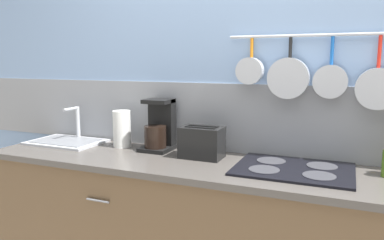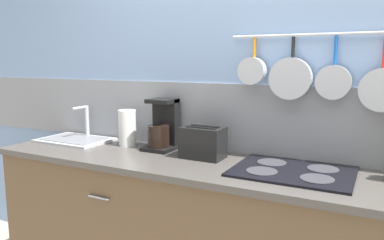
# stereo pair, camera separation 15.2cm
# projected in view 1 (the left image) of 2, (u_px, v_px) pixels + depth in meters

# --- Properties ---
(wall_back) EXTENTS (7.20, 0.15, 2.60)m
(wall_back) POSITION_uv_depth(u_px,v_px,m) (273.00, 89.00, 2.13)
(wall_back) COLOR #84A3CC
(wall_back) RESTS_ON ground_plane
(countertop) EXTENTS (3.19, 0.57, 0.03)m
(countertop) POSITION_uv_depth(u_px,v_px,m) (258.00, 172.00, 1.90)
(countertop) COLOR #4C4742
(countertop) RESTS_ON cabinet_base
(sink_basin) EXTENTS (0.48, 0.33, 0.23)m
(sink_basin) POSITION_uv_depth(u_px,v_px,m) (67.00, 140.00, 2.50)
(sink_basin) COLOR #B7BABF
(sink_basin) RESTS_ON countertop
(paper_towel_roll) EXTENTS (0.11, 0.11, 0.23)m
(paper_towel_roll) POSITION_uv_depth(u_px,v_px,m) (122.00, 129.00, 2.38)
(paper_towel_roll) COLOR white
(paper_towel_roll) RESTS_ON countertop
(coffee_maker) EXTENTS (0.18, 0.20, 0.31)m
(coffee_maker) POSITION_uv_depth(u_px,v_px,m) (159.00, 129.00, 2.30)
(coffee_maker) COLOR black
(coffee_maker) RESTS_ON countertop
(toaster) EXTENTS (0.25, 0.16, 0.18)m
(toaster) POSITION_uv_depth(u_px,v_px,m) (202.00, 142.00, 2.11)
(toaster) COLOR black
(toaster) RESTS_ON countertop
(cooktop) EXTENTS (0.57, 0.44, 0.01)m
(cooktop) POSITION_uv_depth(u_px,v_px,m) (293.00, 169.00, 1.88)
(cooktop) COLOR black
(cooktop) RESTS_ON countertop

